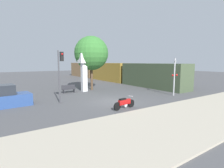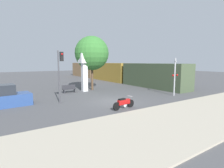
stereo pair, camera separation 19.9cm
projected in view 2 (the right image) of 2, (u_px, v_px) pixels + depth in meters
name	position (u px, v px, depth m)	size (l,w,h in m)	color
ground_plane	(114.00, 101.00, 16.03)	(120.00, 120.00, 0.00)	#4C4C4F
sidewalk_strip	(174.00, 121.00, 10.62)	(36.00, 6.00, 0.10)	#B2A893
motorcycle	(124.00, 103.00, 13.46)	(2.14, 0.49, 0.94)	black
clock_tower	(84.00, 65.00, 21.28)	(1.41, 1.41, 4.84)	white
freight_train	(110.00, 72.00, 34.35)	(2.80, 33.56, 3.40)	#425138
traffic_light	(60.00, 68.00, 15.08)	(0.50, 0.35, 4.58)	#47474C
railroad_crossing_signal	(175.00, 75.00, 18.61)	(0.90, 0.82, 4.02)	#B7B7BC
street_tree	(92.00, 53.00, 22.32)	(4.33, 4.33, 6.89)	brown
bench	(69.00, 89.00, 20.55)	(1.60, 0.44, 0.92)	#2D2D33
parked_car	(1.00, 98.00, 13.99)	(4.34, 2.16, 1.80)	#2D4C8C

